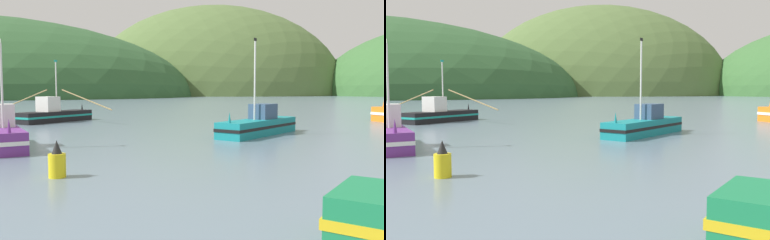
# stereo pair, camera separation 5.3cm
# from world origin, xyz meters

# --- Properties ---
(hill_far_right) EXTENTS (198.24, 158.59, 69.46)m
(hill_far_right) POSITION_xyz_m (-129.04, 253.64, 0.00)
(hill_far_right) COLOR #47703D
(hill_far_right) RESTS_ON ground
(hill_mid_left) EXTENTS (151.43, 121.14, 103.51)m
(hill_mid_left) POSITION_xyz_m (-6.31, 244.53, 0.00)
(hill_mid_left) COLOR #516B38
(hill_mid_left) RESTS_ON ground
(fishing_boat_teal) EXTENTS (6.30, 8.34, 6.81)m
(fishing_boat_teal) POSITION_xyz_m (2.98, 29.89, 0.71)
(fishing_boat_teal) COLOR #147F84
(fishing_boat_teal) RESTS_ON ground
(fishing_boat_purple) EXTENTS (5.38, 6.70, 5.95)m
(fishing_boat_purple) POSITION_xyz_m (-11.74, 22.02, 0.75)
(fishing_boat_purple) COLOR #6B2D84
(fishing_boat_purple) RESTS_ON ground
(fishing_boat_black) EXTENTS (13.46, 8.43, 6.20)m
(fishing_boat_black) POSITION_xyz_m (-16.54, 40.03, 0.76)
(fishing_boat_black) COLOR black
(fishing_boat_black) RESTS_ON ground
(channel_buoy) EXTENTS (0.63, 0.63, 1.39)m
(channel_buoy) POSITION_xyz_m (-5.69, 15.00, 0.56)
(channel_buoy) COLOR yellow
(channel_buoy) RESTS_ON ground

